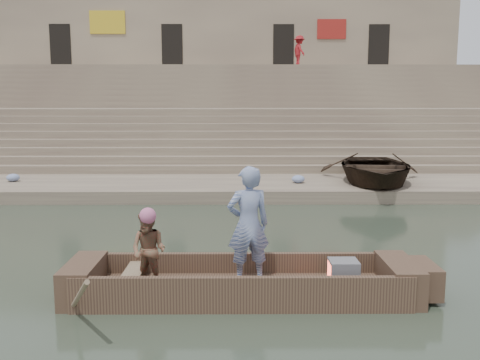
{
  "coord_description": "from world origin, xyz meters",
  "views": [
    {
      "loc": [
        2.02,
        -9.82,
        3.16
      ],
      "look_at": [
        2.11,
        1.81,
        1.4
      ],
      "focal_mm": 39.27,
      "sensor_mm": 36.0,
      "label": 1
    }
  ],
  "objects_px": {
    "beached_rowboat": "(374,168)",
    "rowing_man": "(149,250)",
    "main_rowboat": "(242,291)",
    "television": "(343,272)",
    "pedestrian": "(299,51)",
    "standing_man": "(248,225)"
  },
  "relations": [
    {
      "from": "beached_rowboat",
      "to": "rowing_man",
      "type": "bearing_deg",
      "value": -114.49
    },
    {
      "from": "main_rowboat",
      "to": "rowing_man",
      "type": "relative_size",
      "value": 4.07
    },
    {
      "from": "main_rowboat",
      "to": "beached_rowboat",
      "type": "xyz_separation_m",
      "value": [
        4.6,
        9.46,
        0.8
      ]
    },
    {
      "from": "main_rowboat",
      "to": "television",
      "type": "relative_size",
      "value": 10.87
    },
    {
      "from": "pedestrian",
      "to": "rowing_man",
      "type": "bearing_deg",
      "value": 150.69
    },
    {
      "from": "television",
      "to": "pedestrian",
      "type": "relative_size",
      "value": 0.26
    },
    {
      "from": "rowing_man",
      "to": "television",
      "type": "distance_m",
      "value": 3.13
    },
    {
      "from": "main_rowboat",
      "to": "rowing_man",
      "type": "xyz_separation_m",
      "value": [
        -1.46,
        -0.15,
        0.72
      ]
    },
    {
      "from": "rowing_man",
      "to": "television",
      "type": "height_order",
      "value": "rowing_man"
    },
    {
      "from": "standing_man",
      "to": "television",
      "type": "distance_m",
      "value": 1.71
    },
    {
      "from": "rowing_man",
      "to": "television",
      "type": "xyz_separation_m",
      "value": [
        3.09,
        0.15,
        -0.41
      ]
    },
    {
      "from": "standing_man",
      "to": "beached_rowboat",
      "type": "distance_m",
      "value": 10.36
    },
    {
      "from": "standing_man",
      "to": "television",
      "type": "xyz_separation_m",
      "value": [
        1.52,
        -0.14,
        -0.76
      ]
    },
    {
      "from": "television",
      "to": "pedestrian",
      "type": "height_order",
      "value": "pedestrian"
    },
    {
      "from": "rowing_man",
      "to": "beached_rowboat",
      "type": "distance_m",
      "value": 11.37
    },
    {
      "from": "standing_man",
      "to": "pedestrian",
      "type": "bearing_deg",
      "value": -111.71
    },
    {
      "from": "standing_man",
      "to": "beached_rowboat",
      "type": "bearing_deg",
      "value": -128.84
    },
    {
      "from": "beached_rowboat",
      "to": "main_rowboat",
      "type": "bearing_deg",
      "value": -108.18
    },
    {
      "from": "television",
      "to": "standing_man",
      "type": "bearing_deg",
      "value": 174.87
    },
    {
      "from": "standing_man",
      "to": "pedestrian",
      "type": "relative_size",
      "value": 1.08
    },
    {
      "from": "main_rowboat",
      "to": "rowing_man",
      "type": "distance_m",
      "value": 1.64
    },
    {
      "from": "pedestrian",
      "to": "standing_man",
      "type": "bearing_deg",
      "value": 154.25
    }
  ]
}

